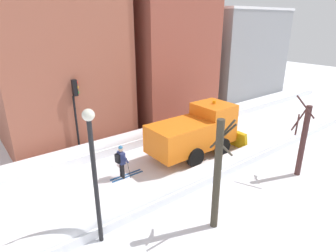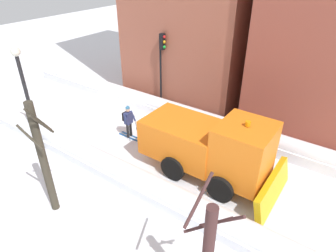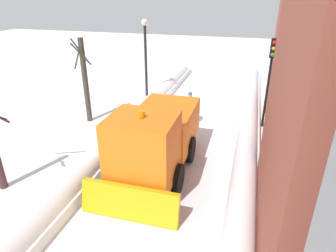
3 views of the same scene
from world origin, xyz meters
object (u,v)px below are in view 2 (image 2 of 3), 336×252
at_px(plow_truck, 211,146).
at_px(bare_tree_near, 43,159).
at_px(traffic_light_pole, 162,58).
at_px(skier, 128,120).
at_px(street_lamp, 25,89).

xyz_separation_m(plow_truck, bare_tree_near, (5.10, -3.80, 0.85)).
relative_size(plow_truck, traffic_light_pole, 1.31).
distance_m(plow_truck, skier, 4.91).
bearing_deg(street_lamp, plow_truck, 111.97).
height_order(traffic_light_pole, street_lamp, street_lamp).
xyz_separation_m(traffic_light_pole, bare_tree_near, (9.21, 1.71, -0.86)).
bearing_deg(street_lamp, bare_tree_near, 62.58).
xyz_separation_m(skier, street_lamp, (3.41, -2.79, 2.23)).
xyz_separation_m(skier, bare_tree_near, (5.41, 1.08, 1.32)).
bearing_deg(skier, bare_tree_near, 11.27).
distance_m(street_lamp, bare_tree_near, 4.45).
relative_size(plow_truck, bare_tree_near, 1.34).
relative_size(skier, bare_tree_near, 0.40).
height_order(plow_truck, traffic_light_pole, traffic_light_pole).
distance_m(skier, street_lamp, 4.94).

